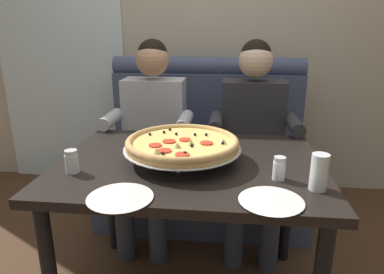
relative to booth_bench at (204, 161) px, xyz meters
The scene contains 13 objects.
back_wall_with_window 1.15m from the booth_bench, 90.00° to the left, with size 6.00×0.12×2.80m, color #BCB29E.
window_panel 1.69m from the booth_bench, 158.67° to the left, with size 1.10×0.02×2.80m, color white.
booth_bench is the anchor object (origin of this frame).
dining_table 0.95m from the booth_bench, 90.00° to the right, with size 1.19×0.89×0.76m.
diner_left 0.52m from the booth_bench, 140.57° to the right, with size 0.54×0.64×1.27m.
diner_right 0.52m from the booth_bench, 39.43° to the right, with size 0.54×0.64×1.27m.
pizza 1.02m from the booth_bench, 92.10° to the right, with size 0.53×0.53×0.12m.
shaker_parmesan 1.26m from the booth_bench, 113.34° to the right, with size 0.06×0.06×0.10m.
shaker_oregano 1.21m from the booth_bench, 70.65° to the right, with size 0.05×0.05×0.10m.
plate_near_left 1.37m from the booth_bench, 98.89° to the right, with size 0.24×0.24×0.02m.
plate_near_right 1.36m from the booth_bench, 75.54° to the right, with size 0.23×0.23×0.02m.
drinking_glass 1.33m from the booth_bench, 66.09° to the right, with size 0.07×0.07×0.14m.
patio_chair 1.78m from the booth_bench, 135.32° to the left, with size 0.43×0.43×0.86m.
Camera 1 is at (0.17, -1.47, 1.34)m, focal length 32.44 mm.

